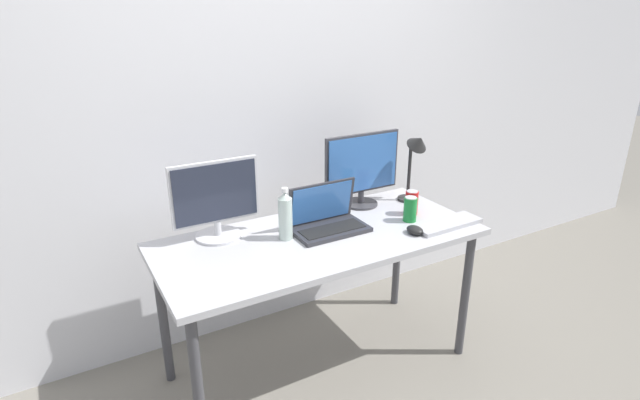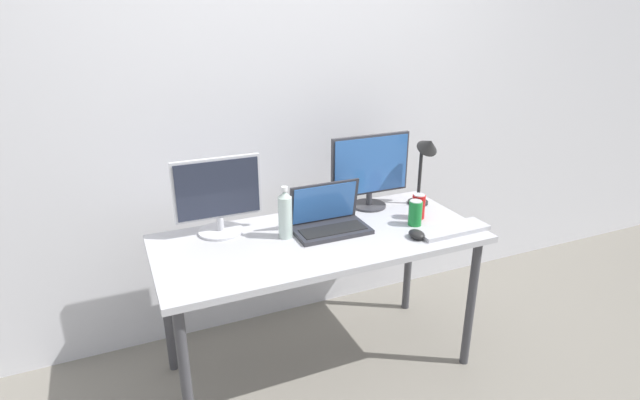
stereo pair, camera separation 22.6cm
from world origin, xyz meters
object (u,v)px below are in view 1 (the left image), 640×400
work_desk (320,249)px  soda_can_by_laptop (411,202)px  monitor_center (362,168)px  laptop_silver (327,219)px  keyboard_main (447,224)px  soda_can_near_keyboard (410,209)px  monitor_left (216,200)px  water_bottle (285,216)px  desk_lamp (416,155)px  mouse_by_keyboard (415,230)px

work_desk → soda_can_by_laptop: soda_can_by_laptop is taller
monitor_center → laptop_silver: monitor_center is taller
laptop_silver → keyboard_main: 0.59m
monitor_center → laptop_silver: 0.40m
soda_can_near_keyboard → laptop_silver: bearing=164.1°
monitor_left → laptop_silver: size_ratio=1.15×
work_desk → soda_can_near_keyboard: bearing=-8.0°
work_desk → laptop_silver: laptop_silver is taller
keyboard_main → water_bottle: 0.80m
water_bottle → work_desk: bearing=-19.7°
monitor_center → desk_lamp: 0.29m
mouse_by_keyboard → soda_can_near_keyboard: bearing=59.2°
soda_can_by_laptop → desk_lamp: bearing=46.4°
work_desk → desk_lamp: (0.66, 0.12, 0.34)m
monitor_center → soda_can_near_keyboard: (0.09, -0.30, -0.15)m
monitor_left → soda_can_by_laptop: monitor_left is taller
mouse_by_keyboard → desk_lamp: size_ratio=0.23×
monitor_center → soda_can_by_laptop: (0.15, -0.23, -0.15)m
monitor_center → keyboard_main: 0.53m
work_desk → keyboard_main: (0.60, -0.21, 0.08)m
keyboard_main → soda_can_near_keyboard: soda_can_near_keyboard is taller
monitor_left → soda_can_by_laptop: bearing=-12.9°
monitor_center → water_bottle: monitor_center is taller
water_bottle → desk_lamp: 0.82m
keyboard_main → mouse_by_keyboard: (-0.20, 0.01, 0.01)m
desk_lamp → mouse_by_keyboard: bearing=-128.1°
soda_can_near_keyboard → monitor_center: bearing=106.3°
monitor_left → soda_can_by_laptop: size_ratio=3.23×
monitor_center → work_desk: bearing=-148.9°
mouse_by_keyboard → laptop_silver: bearing=142.4°
laptop_silver → mouse_by_keyboard: size_ratio=3.91×
keyboard_main → laptop_silver: bearing=153.2°
work_desk → soda_can_by_laptop: (0.54, 0.00, 0.13)m
laptop_silver → mouse_by_keyboard: laptop_silver is taller
work_desk → keyboard_main: keyboard_main is taller
laptop_silver → soda_can_by_laptop: size_ratio=2.82×
mouse_by_keyboard → monitor_center: bearing=90.7°
soda_can_near_keyboard → mouse_by_keyboard: bearing=-120.1°
laptop_silver → mouse_by_keyboard: 0.42m
monitor_center → soda_can_by_laptop: bearing=-56.6°
soda_can_by_laptop → desk_lamp: size_ratio=0.31×
work_desk → soda_can_by_laptop: bearing=0.5°
monitor_center → soda_can_near_keyboard: 0.35m
water_bottle → soda_can_near_keyboard: size_ratio=1.97×
keyboard_main → water_bottle: water_bottle is taller
monitor_center → desk_lamp: bearing=-22.7°
desk_lamp → keyboard_main: bearing=-99.8°
monitor_left → monitor_center: monitor_center is taller
mouse_by_keyboard → water_bottle: (-0.55, 0.25, 0.10)m
monitor_left → soda_can_near_keyboard: size_ratio=3.23×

